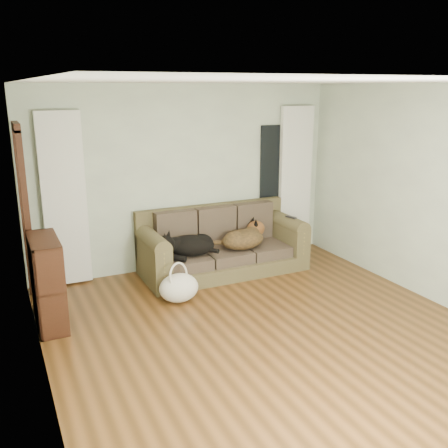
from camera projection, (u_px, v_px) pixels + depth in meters
name	position (u px, v px, depth m)	size (l,w,h in m)	color
floor	(273.00, 337.00, 5.28)	(5.00, 5.00, 0.00)	#452A11
ceiling	(281.00, 82.00, 4.59)	(5.00, 5.00, 0.00)	white
wall_back	(186.00, 178.00, 7.11)	(4.50, 0.04, 2.60)	beige
wall_left	(36.00, 248.00, 4.01)	(0.04, 5.00, 2.60)	beige
wall_right	(441.00, 197.00, 5.86)	(0.04, 5.00, 2.60)	beige
curtain_left	(64.00, 200.00, 6.38)	(0.55, 0.08, 2.25)	white
curtain_right	(295.00, 179.00, 7.82)	(0.55, 0.08, 2.25)	white
window_pane	(275.00, 164.00, 7.66)	(0.50, 0.03, 1.20)	black
door_casing	(26.00, 219.00, 5.88)	(0.07, 0.60, 2.10)	black
sofa	(224.00, 241.00, 7.02)	(2.30, 0.99, 0.94)	#3A3525
dog_black_lab	(188.00, 246.00, 6.72)	(0.66, 0.46, 0.28)	black
dog_shepherd	(244.00, 238.00, 7.04)	(0.67, 0.48, 0.30)	black
tv_remote	(291.00, 217.00, 7.22)	(0.05, 0.18, 0.02)	black
tote_bag	(179.00, 289.00, 6.10)	(0.49, 0.38, 0.36)	beige
bookshelf	(47.00, 282.00, 5.43)	(0.30, 0.80, 1.00)	black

